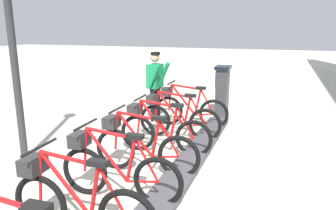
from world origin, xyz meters
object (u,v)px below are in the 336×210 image
object	(u,v)px
lamp_post	(8,5)
bike_docked_1	(176,118)
payment_kiosk	(222,90)
bike_docked_2	(161,130)
bike_docked_5	(75,202)
bike_docked_0	(188,108)
worker_near_rack	(155,84)
bike_docked_3	(142,147)
bike_docked_4	(115,169)

from	to	relation	value
lamp_post	bike_docked_1	bearing A→B (deg)	-136.93
payment_kiosk	bike_docked_2	xyz separation A→B (m)	(0.57, 2.90, -0.24)
bike_docked_5	lamp_post	bearing A→B (deg)	-35.38
bike_docked_0	bike_docked_1	size ratio (longest dim) A/B	1.00
bike_docked_2	bike_docked_5	world-z (taller)	same
bike_docked_1	bike_docked_2	xyz separation A→B (m)	(0.00, 0.86, 0.00)
worker_near_rack	bike_docked_0	bearing A→B (deg)	169.01
bike_docked_0	bike_docked_3	size ratio (longest dim) A/B	1.00
bike_docked_0	bike_docked_5	distance (m)	4.30
bike_docked_3	worker_near_rack	xyz separation A→B (m)	(0.85, -2.75, 0.48)
payment_kiosk	bike_docked_5	distance (m)	5.51
payment_kiosk	bike_docked_3	world-z (taller)	payment_kiosk
bike_docked_2	bike_docked_4	size ratio (longest dim) A/B	1.00
bike_docked_4	bike_docked_3	bearing A→B (deg)	-90.00
payment_kiosk	bike_docked_2	distance (m)	2.96
bike_docked_2	lamp_post	bearing A→B (deg)	27.63
bike_docked_3	bike_docked_5	size ratio (longest dim) A/B	1.00
payment_kiosk	bike_docked_5	world-z (taller)	payment_kiosk
bike_docked_2	worker_near_rack	xyz separation A→B (m)	(0.85, -1.89, 0.48)
payment_kiosk	worker_near_rack	distance (m)	1.76
worker_near_rack	payment_kiosk	bearing A→B (deg)	-144.60
bike_docked_3	lamp_post	distance (m)	3.00
bike_docked_0	bike_docked_2	distance (m)	1.72
payment_kiosk	lamp_post	xyz separation A→B (m)	(2.66, 3.99, 1.89)
payment_kiosk	bike_docked_4	size ratio (longest dim) A/B	0.74
bike_docked_0	bike_docked_5	xyz separation A→B (m)	(0.00, 4.30, 0.00)
bike_docked_1	worker_near_rack	size ratio (longest dim) A/B	1.04
payment_kiosk	bike_docked_5	bearing A→B (deg)	84.04
bike_docked_5	worker_near_rack	bearing A→B (deg)	-79.20
bike_docked_2	bike_docked_4	bearing A→B (deg)	90.00
bike_docked_1	bike_docked_0	bearing A→B (deg)	-90.00
payment_kiosk	bike_docked_0	distance (m)	1.33
bike_docked_5	bike_docked_4	bearing A→B (deg)	-90.00
bike_docked_2	lamp_post	distance (m)	3.18
bike_docked_4	lamp_post	bearing A→B (deg)	-16.65
payment_kiosk	worker_near_rack	bearing A→B (deg)	35.40
bike_docked_1	bike_docked_5	size ratio (longest dim) A/B	1.00
payment_kiosk	bike_docked_5	xyz separation A→B (m)	(0.57, 5.48, -0.24)
bike_docked_1	bike_docked_4	size ratio (longest dim) A/B	1.00
payment_kiosk	bike_docked_0	xyz separation A→B (m)	(0.57, 1.18, -0.24)
payment_kiosk	bike_docked_0	bearing A→B (deg)	64.10
bike_docked_0	bike_docked_4	size ratio (longest dim) A/B	1.00
bike_docked_5	worker_near_rack	size ratio (longest dim) A/B	1.04
payment_kiosk	worker_near_rack	size ratio (longest dim) A/B	0.77
bike_docked_5	bike_docked_3	bearing A→B (deg)	-90.00
bike_docked_0	bike_docked_4	world-z (taller)	same
bike_docked_2	bike_docked_4	xyz separation A→B (m)	(0.00, 1.72, 0.00)
payment_kiosk	lamp_post	bearing A→B (deg)	56.30
bike_docked_4	bike_docked_5	bearing A→B (deg)	90.00
bike_docked_0	bike_docked_5	size ratio (longest dim) A/B	1.00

